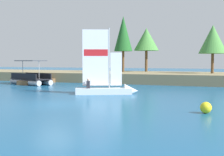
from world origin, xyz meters
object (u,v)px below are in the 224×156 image
shoreline_tree_left (123,34)px  channel_buoy (206,108)px  shoreline_tree_midleft (146,40)px  pontoon_boat (31,79)px  sailboat (112,88)px  wooden_dock (38,81)px  shoreline_tree_centre (213,39)px

shoreline_tree_left → channel_buoy: 28.79m
shoreline_tree_midleft → pontoon_boat: 17.55m
sailboat → channel_buoy: 10.76m
shoreline_tree_left → sailboat: shoreline_tree_left is taller
wooden_dock → channel_buoy: bearing=-36.0°
pontoon_boat → channel_buoy: bearing=-10.5°
shoreline_tree_left → shoreline_tree_midleft: size_ratio=1.25×
sailboat → pontoon_boat: bearing=127.8°
shoreline_tree_left → shoreline_tree_centre: shoreline_tree_left is taller
shoreline_tree_left → wooden_dock: bearing=-127.6°
shoreline_tree_midleft → pontoon_boat: bearing=-125.7°
wooden_dock → sailboat: 15.10m
shoreline_tree_centre → pontoon_boat: shoreline_tree_centre is taller
sailboat → channel_buoy: size_ratio=9.60×
shoreline_tree_left → pontoon_boat: shoreline_tree_left is taller
shoreline_tree_left → sailboat: (5.41, -17.60, -5.94)m
shoreline_tree_midleft → pontoon_boat: shoreline_tree_midleft is taller
shoreline_tree_centre → sailboat: (-6.51, -16.57, -4.82)m
shoreline_tree_left → pontoon_boat: (-7.19, -11.23, -5.78)m
shoreline_tree_midleft → channel_buoy: 29.69m
wooden_dock → channel_buoy: channel_buoy is taller
shoreline_tree_left → wooden_dock: 13.53m
shoreline_tree_left → pontoon_boat: bearing=-122.6°
shoreline_tree_left → wooden_dock: shoreline_tree_left is taller
shoreline_tree_left → sailboat: size_ratio=1.35×
sailboat → channel_buoy: bearing=-66.5°
shoreline_tree_left → pontoon_boat: size_ratio=1.25×
pontoon_boat → channel_buoy: 24.69m
shoreline_tree_midleft → wooden_dock: bearing=-129.8°
channel_buoy → pontoon_boat: bearing=147.0°
channel_buoy → shoreline_tree_centre: bearing=93.9°
shoreline_tree_midleft → shoreline_tree_centre: bearing=-20.3°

